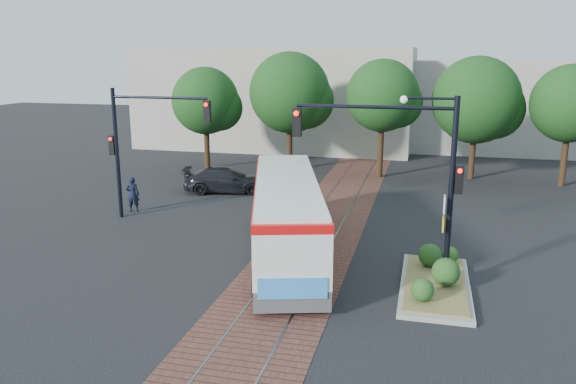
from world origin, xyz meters
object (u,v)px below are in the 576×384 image
(city_bus, at_px, (287,213))
(parked_car, at_px, (226,180))
(signal_pole_left, at_px, (138,136))
(signal_pole_main, at_px, (413,161))
(traffic_island, at_px, (436,277))
(officer, at_px, (133,194))

(city_bus, bearing_deg, parked_car, 106.63)
(signal_pole_left, bearing_deg, signal_pole_main, -21.45)
(traffic_island, bearing_deg, signal_pole_main, 174.64)
(parked_car, bearing_deg, signal_pole_left, 147.97)
(city_bus, distance_m, signal_pole_left, 8.53)
(traffic_island, xyz_separation_m, parked_car, (-11.23, 10.81, 0.36))
(signal_pole_main, height_order, parked_car, signal_pole_main)
(city_bus, relative_size, officer, 6.47)
(parked_car, bearing_deg, officer, 134.62)
(signal_pole_main, relative_size, parked_car, 1.27)
(traffic_island, xyz_separation_m, officer, (-14.25, 5.92, 0.53))
(city_bus, distance_m, officer, 9.64)
(traffic_island, height_order, signal_pole_main, signal_pole_main)
(city_bus, bearing_deg, traffic_island, -34.63)
(officer, bearing_deg, traffic_island, 135.22)
(signal_pole_main, bearing_deg, signal_pole_left, 158.55)
(traffic_island, distance_m, officer, 15.44)
(officer, relative_size, parked_car, 0.36)
(traffic_island, distance_m, parked_car, 15.59)
(parked_car, bearing_deg, signal_pole_main, -149.92)
(signal_pole_left, relative_size, parked_car, 1.27)
(city_bus, height_order, officer, city_bus)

